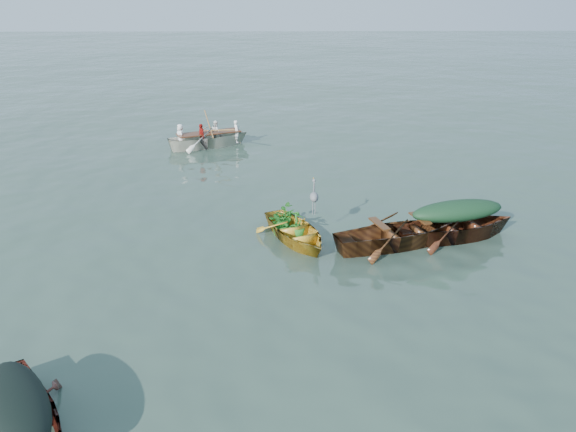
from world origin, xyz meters
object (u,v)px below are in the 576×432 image
rowed_boat (210,147)px  open_wooden_boat (398,246)px  yellow_dinghy (295,240)px  green_tarp_boat (454,239)px  heron (314,203)px

rowed_boat → open_wooden_boat: bearing=-172.0°
yellow_dinghy → green_tarp_boat: bearing=-24.6°
open_wooden_boat → green_tarp_boat: bearing=-93.0°
yellow_dinghy → heron: size_ratio=3.60×
heron → open_wooden_boat: bearing=-42.3°
green_tarp_boat → open_wooden_boat: size_ratio=0.98×
green_tarp_boat → rowed_boat: bearing=24.7°
green_tarp_boat → yellow_dinghy: bearing=75.8°
green_tarp_boat → heron: heron is taller
green_tarp_boat → open_wooden_boat: bearing=90.0°
yellow_dinghy → heron: heron is taller
green_tarp_boat → rowed_boat: rowed_boat is taller
heron → yellow_dinghy: bearing=-174.8°
yellow_dinghy → rowed_boat: rowed_boat is taller
green_tarp_boat → heron: size_ratio=4.89×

